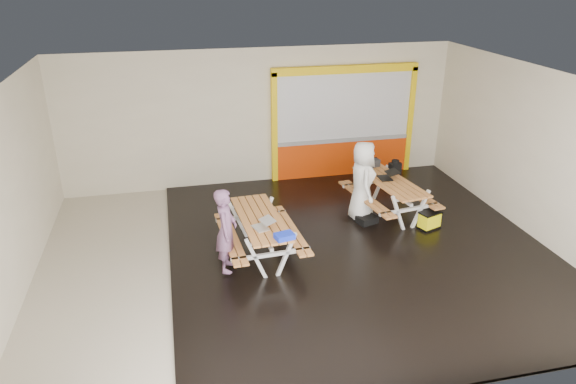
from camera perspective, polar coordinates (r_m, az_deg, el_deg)
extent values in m
cube|color=beige|center=(10.64, 1.09, -6.86)|extent=(10.00, 8.00, 0.01)
cube|color=white|center=(9.38, 1.25, 12.01)|extent=(10.00, 8.00, 0.01)
cube|color=beige|center=(13.60, -2.95, 7.99)|extent=(10.00, 0.01, 3.50)
cube|color=beige|center=(6.49, 9.87, -10.76)|extent=(10.00, 0.01, 3.50)
cube|color=beige|center=(10.00, -27.89, -0.59)|extent=(0.01, 8.00, 3.50)
cube|color=beige|center=(12.04, 25.01, 3.73)|extent=(0.01, 8.00, 3.50)
cube|color=black|center=(10.96, 7.48, -5.93)|extent=(7.50, 7.98, 0.05)
cube|color=#D73906|center=(14.43, 5.86, 3.62)|extent=(3.60, 0.12, 1.00)
cube|color=gray|center=(14.26, 5.94, 5.62)|extent=(3.60, 0.14, 0.10)
cube|color=silver|center=(14.02, 6.08, 9.17)|extent=(3.60, 0.08, 1.72)
cube|color=yellow|center=(13.66, -1.48, 6.78)|extent=(0.14, 0.16, 2.90)
cube|color=yellow|center=(14.83, 12.95, 7.53)|extent=(0.14, 0.16, 2.90)
cube|color=yellow|center=(13.80, 6.28, 13.02)|extent=(3.88, 0.16, 0.20)
cube|color=#CF8340|center=(10.15, -4.71, -3.08)|extent=(0.27, 2.18, 0.04)
cube|color=#CF8340|center=(10.18, -3.86, -2.97)|extent=(0.27, 2.18, 0.04)
cube|color=#CF8340|center=(10.21, -3.02, -2.86)|extent=(0.27, 2.18, 0.04)
cube|color=#CF8340|center=(10.24, -2.17, -2.76)|extent=(0.27, 2.18, 0.04)
cube|color=#CF8340|center=(10.28, -1.34, -2.65)|extent=(0.27, 2.18, 0.04)
cube|color=white|center=(9.63, -3.46, -7.23)|extent=(0.41, 0.09, 0.87)
cube|color=white|center=(9.75, -0.20, -6.76)|extent=(0.41, 0.09, 0.87)
cube|color=white|center=(9.66, -1.82, -6.75)|extent=(1.49, 0.15, 0.07)
cube|color=white|center=(9.52, -1.84, -5.27)|extent=(0.74, 0.11, 0.07)
cube|color=white|center=(11.06, -5.40, -3.01)|extent=(0.41, 0.09, 0.87)
cube|color=white|center=(11.16, -2.56, -2.66)|extent=(0.41, 0.09, 0.87)
cube|color=white|center=(11.08, -3.98, -2.61)|extent=(1.49, 0.15, 0.07)
cube|color=white|center=(10.96, -4.02, -1.28)|extent=(0.74, 0.11, 0.07)
cube|color=white|center=(10.31, -2.99, -3.95)|extent=(0.17, 1.78, 0.07)
cube|color=#CF8340|center=(10.25, -6.64, -4.95)|extent=(0.26, 2.18, 0.04)
cube|color=#CF8340|center=(10.27, -5.83, -4.85)|extent=(0.26, 2.18, 0.04)
cube|color=#CF8340|center=(10.48, -0.18, -4.11)|extent=(0.26, 2.18, 0.04)
cube|color=#CF8340|center=(10.51, 0.59, -4.01)|extent=(0.26, 2.18, 0.04)
cube|color=#CF8340|center=(11.99, 9.69, 0.94)|extent=(0.48, 2.17, 0.04)
cube|color=#CF8340|center=(12.07, 10.32, 1.04)|extent=(0.48, 2.17, 0.04)
cube|color=#CF8340|center=(12.15, 10.94, 1.15)|extent=(0.48, 2.17, 0.04)
cube|color=#CF8340|center=(12.23, 11.55, 1.25)|extent=(0.48, 2.17, 0.04)
cube|color=#CF8340|center=(12.31, 12.16, 1.34)|extent=(0.48, 2.17, 0.04)
cube|color=white|center=(11.53, 11.78, -2.28)|extent=(0.41, 0.13, 0.87)
cube|color=white|center=(11.83, 14.08, -1.81)|extent=(0.41, 0.13, 0.87)
cube|color=white|center=(11.66, 12.97, -1.82)|extent=(1.48, 0.30, 0.07)
cube|color=white|center=(11.54, 13.09, -0.55)|extent=(0.74, 0.18, 0.07)
cube|color=white|center=(12.80, 7.78, 0.68)|extent=(0.41, 0.13, 0.87)
cube|color=white|center=(13.07, 9.95, 1.03)|extent=(0.41, 0.13, 0.87)
cube|color=white|center=(12.92, 8.89, 1.06)|extent=(1.48, 0.30, 0.07)
cube|color=white|center=(12.81, 8.97, 2.23)|extent=(0.74, 0.18, 0.07)
cube|color=white|center=(12.23, 10.86, 0.20)|extent=(0.35, 1.77, 0.07)
cube|color=#CF8340|center=(11.94, 8.10, -0.75)|extent=(0.47, 2.17, 0.04)
cube|color=#CF8340|center=(12.01, 8.71, -0.64)|extent=(0.47, 2.17, 0.04)
cube|color=#CF8340|center=(12.55, 12.86, 0.10)|extent=(0.47, 2.17, 0.04)
cube|color=#CF8340|center=(12.63, 13.41, 0.20)|extent=(0.47, 2.17, 0.04)
imported|color=#7A5177|center=(9.69, -6.69, -4.12)|extent=(0.52, 0.67, 1.61)
imported|color=white|center=(11.86, 8.02, 1.14)|extent=(0.69, 0.96, 1.83)
cube|color=silver|center=(9.79, -2.99, -3.87)|extent=(0.32, 0.39, 0.02)
cube|color=silver|center=(9.80, -2.23, -3.07)|extent=(0.31, 0.39, 0.07)
cube|color=silver|center=(9.80, -2.26, -3.08)|extent=(0.26, 0.34, 0.05)
cube|color=black|center=(12.22, 10.40, 1.48)|extent=(0.27, 0.38, 0.02)
cube|color=black|center=(12.23, 11.17, 2.12)|extent=(0.25, 0.38, 0.07)
cube|color=silver|center=(12.23, 11.15, 2.12)|extent=(0.21, 0.33, 0.06)
cube|color=#1831DA|center=(9.41, -0.38, -4.78)|extent=(0.38, 0.31, 0.10)
cube|color=black|center=(12.86, 8.97, 3.08)|extent=(0.42, 0.27, 0.17)
cylinder|color=black|center=(12.81, 9.01, 3.61)|extent=(0.29, 0.09, 0.02)
cube|color=black|center=(13.02, 11.43, 2.28)|extent=(0.31, 0.23, 0.39)
cylinder|color=black|center=(12.94, 11.50, 3.18)|extent=(0.21, 0.21, 0.10)
cube|color=black|center=(11.89, 8.49, -2.95)|extent=(0.50, 0.43, 0.16)
cube|color=black|center=(11.95, 14.92, -3.69)|extent=(0.53, 0.43, 0.05)
cube|color=yellow|center=(11.88, 15.00, -2.95)|extent=(0.50, 0.40, 0.34)
cube|color=black|center=(11.80, 15.09, -2.16)|extent=(0.53, 0.43, 0.03)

